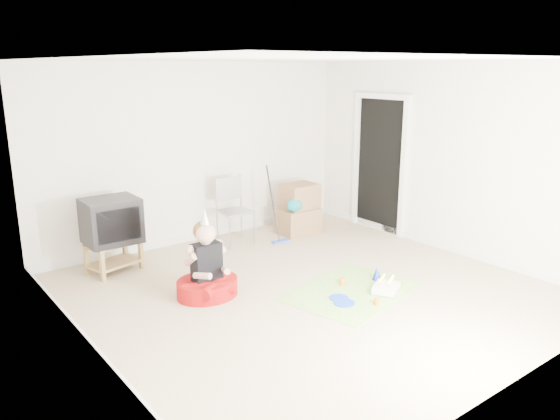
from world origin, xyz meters
TOP-DOWN VIEW (x-y plane):
  - ground at (0.00, 0.00)m, footprint 5.00×5.00m
  - doorway_recess at (2.48, 1.20)m, footprint 0.02×0.90m
  - tv_stand at (-1.56, 1.94)m, footprint 0.71×0.54m
  - crt_tv at (-1.56, 1.94)m, footprint 0.66×0.54m
  - folding_chair at (0.29, 1.98)m, footprint 0.48×0.46m
  - cardboard_boxes at (1.35, 1.82)m, footprint 0.63×0.49m
  - floor_mop at (0.83, 1.60)m, footprint 0.28×0.37m
  - book_pile at (1.81, 2.04)m, footprint 0.25×0.31m
  - seated_woman at (-1.01, 0.58)m, footprint 0.71×0.71m
  - party_mat at (0.37, -0.34)m, footprint 1.70×1.39m
  - birthday_cake at (0.68, -0.60)m, footprint 0.41×0.38m
  - blue_plate_near at (0.12, -0.40)m, footprint 0.23×0.23m
  - blue_plate_far at (0.07, -0.54)m, footprint 0.33×0.33m
  - orange_cup_near at (0.43, -0.14)m, footprint 0.08×0.08m
  - orange_cup_far at (0.33, -0.78)m, footprint 0.07×0.07m
  - blue_party_hat at (0.87, -0.28)m, footprint 0.16×0.16m

SIDE VIEW (x-z plane):
  - ground at x=0.00m, z-range 0.00..0.00m
  - party_mat at x=0.37m, z-range 0.00..0.01m
  - blue_plate_near at x=0.12m, z-range 0.01..0.02m
  - blue_plate_far at x=0.07m, z-range 0.01..0.02m
  - book_pile at x=1.81m, z-range 0.00..0.06m
  - orange_cup_far at x=0.33m, z-range 0.01..0.08m
  - birthday_cake at x=0.68m, z-range -0.03..0.12m
  - orange_cup_near at x=0.43m, z-range 0.01..0.09m
  - blue_party_hat at x=0.87m, z-range 0.01..0.18m
  - seated_woman at x=-1.01m, z-range -0.29..0.74m
  - tv_stand at x=-1.56m, z-range 0.04..0.44m
  - floor_mop at x=0.83m, z-range -0.29..0.82m
  - cardboard_boxes at x=1.35m, z-range -0.02..0.76m
  - folding_chair at x=0.29m, z-range -0.01..0.98m
  - crt_tv at x=-1.56m, z-range 0.39..0.96m
  - doorway_recess at x=2.48m, z-range 0.00..2.05m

